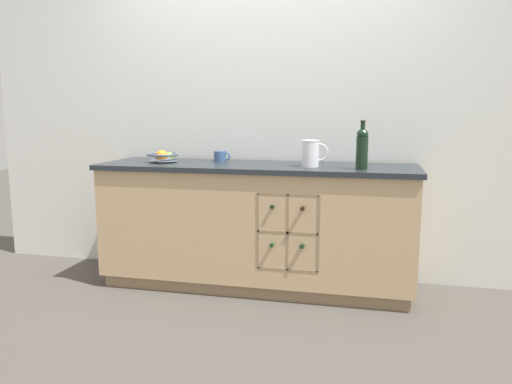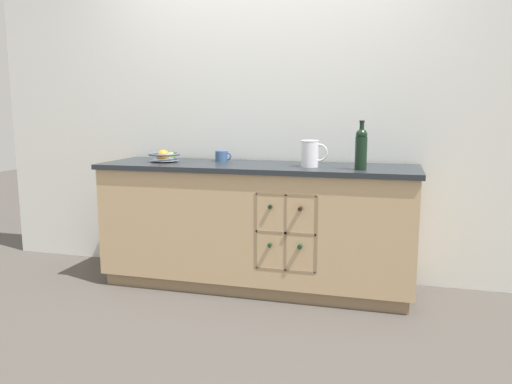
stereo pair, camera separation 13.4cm
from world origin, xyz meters
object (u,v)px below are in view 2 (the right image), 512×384
object	(u,v)px
fruit_bowl	(165,156)
white_pitcher	(310,153)
ceramic_mug	(222,156)
standing_wine_bottle	(361,148)

from	to	relation	value
fruit_bowl	white_pitcher	size ratio (longest dim) A/B	1.29
fruit_bowl	white_pitcher	xyz separation A→B (m)	(1.09, -0.06, 0.05)
white_pitcher	ceramic_mug	distance (m)	0.72
fruit_bowl	standing_wine_bottle	distance (m)	1.43
fruit_bowl	white_pitcher	bearing A→B (deg)	-2.96
standing_wine_bottle	ceramic_mug	bearing A→B (deg)	165.12
white_pitcher	ceramic_mug	size ratio (longest dim) A/B	1.45
standing_wine_bottle	fruit_bowl	bearing A→B (deg)	174.72
fruit_bowl	white_pitcher	distance (m)	1.09
fruit_bowl	standing_wine_bottle	bearing A→B (deg)	-5.28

